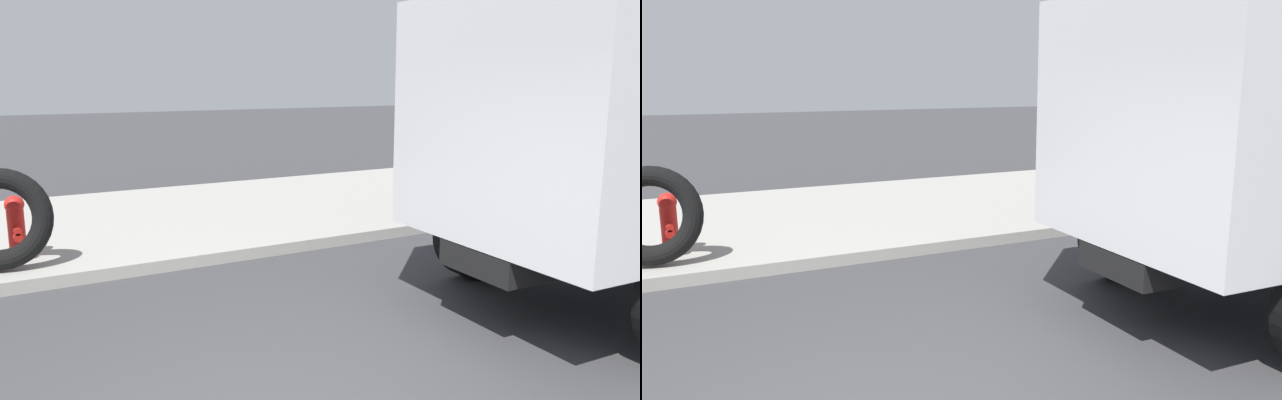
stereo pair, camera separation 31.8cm
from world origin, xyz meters
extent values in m
cube|color=#99968E|center=(0.00, 6.50, 0.07)|extent=(36.00, 5.00, 0.15)
cylinder|color=red|center=(-0.79, 4.97, 0.45)|extent=(0.19, 0.19, 0.59)
sphere|color=red|center=(-0.79, 4.97, 0.80)|extent=(0.22, 0.22, 0.22)
cylinder|color=red|center=(-0.79, 4.80, 0.52)|extent=(0.09, 0.15, 0.09)
cylinder|color=red|center=(-0.79, 5.14, 0.52)|extent=(0.09, 0.15, 0.09)
cylinder|color=red|center=(-0.79, 4.80, 0.45)|extent=(0.10, 0.15, 0.10)
cube|color=silver|center=(3.59, 0.83, 1.90)|extent=(2.07, 2.56, 2.20)
cylinder|color=black|center=(3.83, 2.07, 0.55)|extent=(1.11, 0.33, 1.10)
camera|label=1|loc=(-1.14, -3.09, 2.27)|focal=35.01mm
camera|label=2|loc=(-0.86, -3.24, 2.27)|focal=35.01mm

